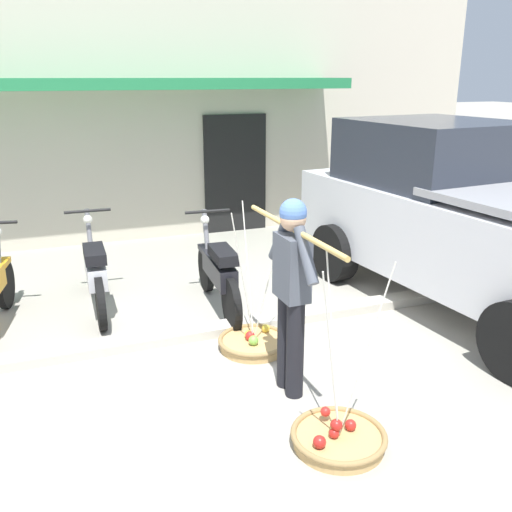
# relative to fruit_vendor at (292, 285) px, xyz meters

# --- Properties ---
(ground_plane) EXTENTS (90.00, 90.00, 0.00)m
(ground_plane) POSITION_rel_fruit_vendor_xyz_m (-0.52, 0.59, -0.98)
(ground_plane) COLOR #9E998C
(sidewalk_curb) EXTENTS (20.00, 0.24, 0.10)m
(sidewalk_curb) POSITION_rel_fruit_vendor_xyz_m (-0.52, 1.29, -0.93)
(sidewalk_curb) COLOR #BAB4A5
(sidewalk_curb) RESTS_ON ground
(fruit_vendor) EXTENTS (0.22, 1.68, 1.70)m
(fruit_vendor) POSITION_rel_fruit_vendor_xyz_m (0.00, 0.00, 0.00)
(fruit_vendor) COLOR black
(fruit_vendor) RESTS_ON ground
(fruit_basket_left_side) EXTENTS (0.71, 0.71, 1.45)m
(fruit_basket_left_side) POSITION_rel_fruit_vendor_xyz_m (-0.02, 0.84, -0.90)
(fruit_basket_left_side) COLOR tan
(fruit_basket_left_side) RESTS_ON ground
(fruit_basket_right_side) EXTENTS (0.71, 0.71, 1.45)m
(fruit_basket_right_side) POSITION_rel_fruit_vendor_xyz_m (0.02, -0.84, -0.90)
(fruit_basket_right_side) COLOR tan
(fruit_basket_right_side) RESTS_ON ground
(motorcycle_third_in_row) EXTENTS (0.54, 1.82, 1.09)m
(motorcycle_third_in_row) POSITION_rel_fruit_vendor_xyz_m (-1.38, 2.43, -0.52)
(motorcycle_third_in_row) COLOR black
(motorcycle_third_in_row) RESTS_ON ground
(motorcycle_end_of_row) EXTENTS (0.54, 1.82, 1.09)m
(motorcycle_end_of_row) POSITION_rel_fruit_vendor_xyz_m (-0.06, 1.90, -0.52)
(motorcycle_end_of_row) COLOR black
(motorcycle_end_of_row) RESTS_ON ground
(parked_truck) EXTENTS (2.49, 4.86, 2.10)m
(parked_truck) POSITION_rel_fruit_vendor_xyz_m (2.75, 1.11, 0.05)
(parked_truck) COLOR silver
(parked_truck) RESTS_ON ground
(storefront_building) EXTENTS (13.00, 6.00, 4.20)m
(storefront_building) POSITION_rel_fruit_vendor_xyz_m (-0.68, 7.69, 1.12)
(storefront_building) COLOR beige
(storefront_building) RESTS_ON ground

